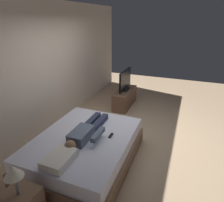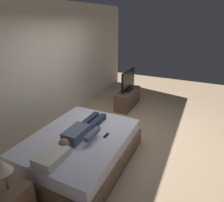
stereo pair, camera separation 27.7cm
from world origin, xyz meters
The scene contains 9 objects.
ground_plane centered at (0.00, 0.00, 0.00)m, with size 10.00×10.00×0.00m, color tan.
back_wall centered at (0.40, 1.90, 1.40)m, with size 6.40×0.10×2.80m, color beige.
bed centered at (-1.08, 0.49, 0.26)m, with size 2.06×1.61×0.54m.
pillow centered at (-1.79, 0.49, 0.60)m, with size 0.48×0.34×0.12m, color silver.
person centered at (-1.05, 0.47, 0.62)m, with size 1.26×0.46×0.18m.
remote centered at (-0.90, 0.07, 0.55)m, with size 0.15×0.04×0.02m, color black.
tv_stand centered at (1.53, 0.61, 0.25)m, with size 1.10×0.40×0.50m, color brown.
tv centered at (1.53, 0.61, 0.78)m, with size 0.88×0.20×0.59m.
lamp centered at (-2.41, 0.63, 0.85)m, with size 0.22×0.22×0.42m.
Camera 2 is at (-3.47, -1.28, 2.43)m, focal length 31.49 mm.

